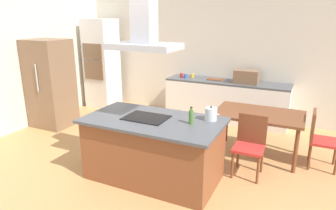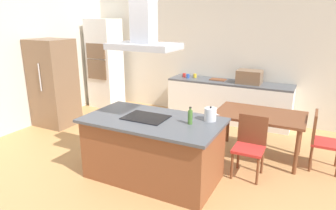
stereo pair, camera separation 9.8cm
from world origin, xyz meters
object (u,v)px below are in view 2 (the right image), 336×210
at_px(dining_table, 260,118).
at_px(countertop_microwave, 249,77).
at_px(coffee_mug_yellow, 195,76).
at_px(coffee_mug_red, 184,75).
at_px(olive_oil_bottle, 190,117).
at_px(chair_at_right_end, 321,137).
at_px(cutting_board, 218,80).
at_px(chair_facing_island, 250,142).
at_px(wall_oven_stack, 105,64).
at_px(cooktop, 146,117).
at_px(range_hood, 144,30).
at_px(coffee_mug_blue, 188,76).
at_px(refrigerator, 54,83).
at_px(tea_kettle, 210,114).

bearing_deg(dining_table, countertop_microwave, 109.34).
bearing_deg(coffee_mug_yellow, dining_table, -41.07).
height_order(coffee_mug_red, coffee_mug_yellow, same).
bearing_deg(countertop_microwave, coffee_mug_red, 179.85).
bearing_deg(olive_oil_bottle, chair_at_right_end, 40.13).
bearing_deg(countertop_microwave, dining_table, -70.66).
xyz_separation_m(cutting_board, chair_facing_island, (1.21, -2.20, -0.40)).
height_order(countertop_microwave, wall_oven_stack, wall_oven_stack).
height_order(coffee_mug_red, dining_table, coffee_mug_red).
bearing_deg(coffee_mug_red, cooktop, -76.52).
bearing_deg(cutting_board, olive_oil_bottle, -79.44).
distance_m(cooktop, coffee_mug_yellow, 2.97).
distance_m(coffee_mug_red, dining_table, 2.52).
relative_size(dining_table, range_hood, 1.56).
bearing_deg(range_hood, chair_facing_island, 28.76).
distance_m(coffee_mug_blue, range_hood, 3.11).
bearing_deg(dining_table, olive_oil_bottle, -116.73).
relative_size(refrigerator, chair_at_right_end, 2.04).
xyz_separation_m(coffee_mug_blue, chair_facing_island, (1.90, -2.10, -0.44)).
distance_m(refrigerator, dining_table, 4.22).
relative_size(countertop_microwave, refrigerator, 0.27).
xyz_separation_m(tea_kettle, countertop_microwave, (-0.04, 2.58, 0.05)).
distance_m(wall_oven_stack, chair_facing_island, 4.58).
xyz_separation_m(refrigerator, dining_table, (4.20, 0.38, -0.24)).
bearing_deg(cooktop, dining_table, 46.42).
bearing_deg(chair_at_right_end, chair_facing_island, -143.99).
xyz_separation_m(wall_oven_stack, refrigerator, (-0.08, -1.63, -0.19)).
bearing_deg(coffee_mug_yellow, cutting_board, -0.32).
height_order(countertop_microwave, coffee_mug_yellow, countertop_microwave).
relative_size(cutting_board, range_hood, 0.38).
distance_m(dining_table, chair_facing_island, 0.68).
bearing_deg(chair_at_right_end, refrigerator, -175.74).
relative_size(olive_oil_bottle, refrigerator, 0.13).
height_order(wall_oven_stack, chair_at_right_end, wall_oven_stack).
bearing_deg(tea_kettle, coffee_mug_red, 120.73).
bearing_deg(olive_oil_bottle, countertop_microwave, 86.90).
relative_size(wall_oven_stack, chair_facing_island, 2.47).
bearing_deg(wall_oven_stack, range_hood, -43.49).
xyz_separation_m(coffee_mug_blue, coffee_mug_yellow, (0.13, 0.11, 0.00)).
xyz_separation_m(countertop_microwave, wall_oven_stack, (-3.59, -0.23, 0.06)).
xyz_separation_m(olive_oil_bottle, chair_facing_island, (0.67, 0.67, -0.49)).
height_order(tea_kettle, chair_at_right_end, tea_kettle).
bearing_deg(coffee_mug_blue, cutting_board, 8.73).
height_order(olive_oil_bottle, refrigerator, refrigerator).
height_order(coffee_mug_yellow, chair_facing_island, coffee_mug_yellow).
bearing_deg(cooktop, cutting_board, 87.77).
distance_m(coffee_mug_blue, cutting_board, 0.69).
distance_m(coffee_mug_blue, chair_facing_island, 2.86).
height_order(coffee_mug_red, range_hood, range_hood).
distance_m(cooktop, chair_at_right_end, 2.67).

